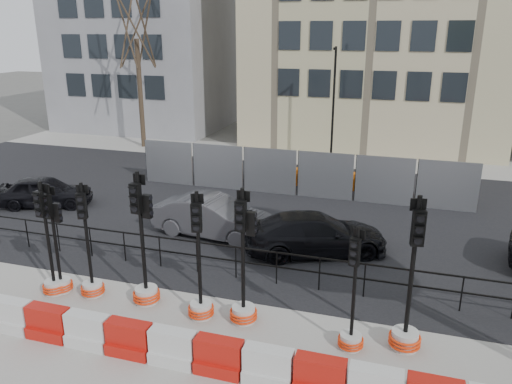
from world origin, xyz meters
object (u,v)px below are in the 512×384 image
(traffic_signal_a, at_px, (52,272))
(car_c, at_px, (315,234))
(traffic_signal_d, at_px, (145,274))
(traffic_signal_h, at_px, (407,320))
(car_a, at_px, (45,191))

(traffic_signal_a, relative_size, car_c, 0.65)
(car_c, bearing_deg, traffic_signal_d, 117.92)
(traffic_signal_h, bearing_deg, car_c, 111.19)
(traffic_signal_h, bearing_deg, traffic_signal_a, 169.69)
(traffic_signal_a, relative_size, traffic_signal_d, 0.89)
(traffic_signal_a, bearing_deg, car_c, 39.98)
(traffic_signal_a, xyz_separation_m, car_a, (-4.98, 5.80, -0.03))
(traffic_signal_a, relative_size, traffic_signal_h, 0.88)
(traffic_signal_d, distance_m, car_a, 9.39)
(car_a, bearing_deg, traffic_signal_a, -159.81)
(traffic_signal_a, xyz_separation_m, traffic_signal_d, (2.62, 0.30, 0.20))
(traffic_signal_a, height_order, car_c, traffic_signal_a)
(traffic_signal_h, bearing_deg, car_a, 146.57)
(traffic_signal_h, height_order, car_a, traffic_signal_h)
(traffic_signal_h, bearing_deg, traffic_signal_d, 167.68)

